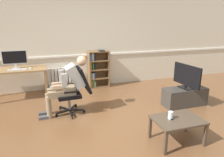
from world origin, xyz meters
name	(u,v)px	position (x,y,z in m)	size (l,w,h in m)	color
ground_plane	(118,128)	(0.00, 0.00, 0.00)	(18.00, 18.00, 0.00)	brown
back_wall	(88,40)	(0.00, 2.65, 1.35)	(12.00, 0.13, 2.70)	beige
computer_desk	(18,73)	(-1.86, 2.15, 0.65)	(1.36, 0.64, 0.76)	#9E7547
imac_monitor	(15,58)	(-1.89, 2.23, 1.01)	(0.58, 0.14, 0.44)	silver
keyboard	(17,70)	(-1.83, 2.01, 0.77)	(0.42, 0.12, 0.02)	silver
computer_mouse	(30,68)	(-1.55, 2.03, 0.77)	(0.06, 0.10, 0.03)	white
bookshelf	(97,69)	(0.20, 2.44, 0.54)	(0.58, 0.29, 1.08)	brown
radiator	(61,78)	(-0.80, 2.54, 0.31)	(0.89, 0.08, 0.62)	white
office_chair	(76,89)	(-0.62, 0.93, 0.53)	(0.78, 0.62, 0.98)	black
person_seated	(67,84)	(-0.79, 0.92, 0.65)	(1.03, 0.40, 1.20)	#937F60
tv_stand	(184,97)	(1.80, 0.54, 0.21)	(0.99, 0.39, 0.41)	#3D3833
tv_screen	(187,76)	(1.80, 0.54, 0.69)	(0.24, 0.78, 0.54)	black
coffee_table	(178,122)	(0.76, -0.68, 0.36)	(0.77, 0.54, 0.41)	#4C3D2D
drinking_glass	(171,115)	(0.65, -0.64, 0.47)	(0.08, 0.08, 0.12)	silver
spare_remote	(171,117)	(0.68, -0.62, 0.42)	(0.04, 0.15, 0.02)	black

